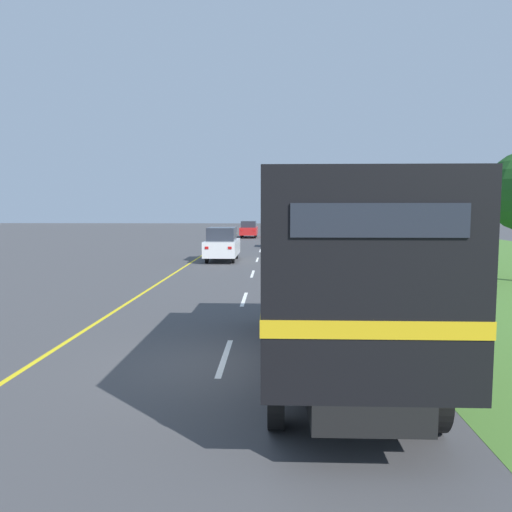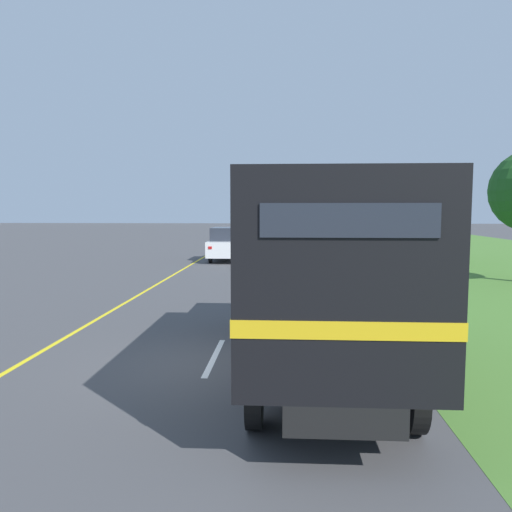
% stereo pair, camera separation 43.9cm
% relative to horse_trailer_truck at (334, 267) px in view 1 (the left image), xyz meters
% --- Properties ---
extents(ground_plane, '(200.00, 200.00, 0.00)m').
position_rel_horse_trailer_truck_xyz_m(ground_plane, '(-2.09, 0.26, -1.95)').
color(ground_plane, '#444447').
extents(grass_shoulder, '(20.00, 68.58, 0.01)m').
position_rel_horse_trailer_truck_xyz_m(grass_shoulder, '(11.61, 20.23, -1.94)').
color(grass_shoulder, '#47752D').
rests_on(grass_shoulder, ground).
extents(edge_line_yellow, '(0.12, 68.58, 0.01)m').
position_rel_horse_trailer_truck_xyz_m(edge_line_yellow, '(-5.79, 20.23, -1.94)').
color(edge_line_yellow, yellow).
rests_on(edge_line_yellow, ground).
extents(centre_dash_near, '(0.12, 2.60, 0.01)m').
position_rel_horse_trailer_truck_xyz_m(centre_dash_near, '(-2.09, 0.79, -1.94)').
color(centre_dash_near, white).
rests_on(centre_dash_near, ground).
extents(centre_dash_mid_a, '(0.12, 2.60, 0.01)m').
position_rel_horse_trailer_truck_xyz_m(centre_dash_mid_a, '(-2.09, 7.39, -1.94)').
color(centre_dash_mid_a, white).
rests_on(centre_dash_mid_a, ground).
extents(centre_dash_mid_b, '(0.12, 2.60, 0.01)m').
position_rel_horse_trailer_truck_xyz_m(centre_dash_mid_b, '(-2.09, 13.99, -1.94)').
color(centre_dash_mid_b, white).
rests_on(centre_dash_mid_b, ground).
extents(centre_dash_far, '(0.12, 2.60, 0.01)m').
position_rel_horse_trailer_truck_xyz_m(centre_dash_far, '(-2.09, 20.59, -1.94)').
color(centre_dash_far, white).
rests_on(centre_dash_far, ground).
extents(centre_dash_farthest, '(0.12, 2.60, 0.01)m').
position_rel_horse_trailer_truck_xyz_m(centre_dash_farthest, '(-2.09, 27.19, -1.94)').
color(centre_dash_farthest, white).
rests_on(centre_dash_farthest, ground).
extents(horse_trailer_truck, '(2.50, 8.21, 3.46)m').
position_rel_horse_trailer_truck_xyz_m(horse_trailer_truck, '(0.00, 0.00, 0.00)').
color(horse_trailer_truck, black).
rests_on(horse_trailer_truck, ground).
extents(lead_car_white, '(1.80, 4.34, 1.96)m').
position_rel_horse_trailer_truck_xyz_m(lead_car_white, '(-4.11, 19.88, -0.96)').
color(lead_car_white, black).
rests_on(lead_car_white, ground).
extents(lead_car_blue_ahead, '(1.80, 4.28, 2.10)m').
position_rel_horse_trailer_truck_xyz_m(lead_car_blue_ahead, '(-0.17, 30.53, -0.90)').
color(lead_car_blue_ahead, black).
rests_on(lead_car_blue_ahead, ground).
extents(lead_car_red_ahead, '(1.80, 4.62, 1.78)m').
position_rel_horse_trailer_truck_xyz_m(lead_car_red_ahead, '(-3.79, 44.47, -1.03)').
color(lead_car_red_ahead, black).
rests_on(lead_car_red_ahead, ground).
extents(highway_sign, '(1.88, 0.09, 2.89)m').
position_rel_horse_trailer_truck_xyz_m(highway_sign, '(3.90, 8.64, -0.15)').
color(highway_sign, '#9E9EA3').
rests_on(highway_sign, ground).
extents(roadside_tree_mid, '(3.17, 3.17, 5.31)m').
position_rel_horse_trailer_truck_xyz_m(roadside_tree_mid, '(8.23, 20.31, 1.77)').
color(roadside_tree_mid, '#4C3823').
rests_on(roadside_tree_mid, ground).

